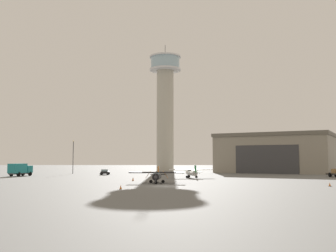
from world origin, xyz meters
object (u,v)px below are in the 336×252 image
(airplane_white, at_px, (192,172))
(truck_box_teal, at_px, (20,169))
(traffic_cone_near_left, at_px, (121,187))
(control_tower, at_px, (165,103))
(airplane_black, at_px, (157,176))
(light_post_east, at_px, (73,154))
(traffic_cone_near_right, at_px, (133,179))
(car_black, at_px, (105,172))
(traffic_cone_mid_apron, at_px, (330,184))

(airplane_white, height_order, truck_box_teal, truck_box_teal)
(traffic_cone_near_left, bearing_deg, control_tower, 87.33)
(airplane_black, xyz_separation_m, light_post_east, (-24.89, 41.60, 4.13))
(control_tower, height_order, traffic_cone_near_right, control_tower)
(traffic_cone_near_left, bearing_deg, airplane_black, 72.12)
(airplane_white, distance_m, car_black, 27.42)
(light_post_east, height_order, traffic_cone_near_left, light_post_east)
(truck_box_teal, relative_size, light_post_east, 0.73)
(car_black, bearing_deg, control_tower, -28.53)
(airplane_black, height_order, light_post_east, light_post_east)
(control_tower, height_order, car_black, control_tower)
(truck_box_teal, height_order, traffic_cone_mid_apron, truck_box_teal)
(car_black, relative_size, light_post_east, 0.47)
(car_black, bearing_deg, light_post_east, 50.26)
(airplane_black, xyz_separation_m, traffic_cone_near_left, (-4.19, -13.00, -0.98))
(airplane_black, height_order, traffic_cone_mid_apron, airplane_black)
(airplane_black, relative_size, traffic_cone_near_right, 13.09)
(traffic_cone_near_right, distance_m, traffic_cone_mid_apron, 33.49)
(truck_box_teal, bearing_deg, traffic_cone_mid_apron, -102.45)
(control_tower, bearing_deg, traffic_cone_mid_apron, -70.75)
(airplane_white, bearing_deg, traffic_cone_near_left, 148.48)
(truck_box_teal, relative_size, car_black, 1.54)
(traffic_cone_near_right, bearing_deg, airplane_white, 42.52)
(light_post_east, bearing_deg, airplane_white, -37.70)
(traffic_cone_near_left, xyz_separation_m, traffic_cone_near_right, (-0.54, 20.12, 0.06))
(airplane_black, bearing_deg, car_black, -155.18)
(traffic_cone_mid_apron, bearing_deg, traffic_cone_near_right, 155.14)
(traffic_cone_mid_apron, bearing_deg, airplane_black, 164.83)
(airplane_white, relative_size, traffic_cone_near_right, 13.21)
(light_post_east, relative_size, traffic_cone_near_right, 13.05)
(car_black, distance_m, light_post_east, 13.07)
(control_tower, height_order, airplane_black, control_tower)
(airplane_white, bearing_deg, truck_box_teal, 65.37)
(control_tower, relative_size, light_post_east, 4.76)
(traffic_cone_near_right, bearing_deg, control_tower, 85.94)
(control_tower, xyz_separation_m, airplane_white, (6.88, -50.35, -21.99))
(truck_box_teal, distance_m, traffic_cone_mid_apron, 67.57)
(traffic_cone_near_left, distance_m, traffic_cone_mid_apron, 30.45)
(airplane_white, relative_size, truck_box_teal, 1.39)
(light_post_east, relative_size, traffic_cone_mid_apron, 15.08)
(traffic_cone_mid_apron, bearing_deg, truck_box_teal, 150.69)
(truck_box_teal, bearing_deg, light_post_east, -11.55)
(airplane_white, bearing_deg, control_tower, -4.43)
(light_post_east, height_order, traffic_cone_mid_apron, light_post_east)
(control_tower, xyz_separation_m, light_post_east, (-24.46, -26.12, -17.86))
(truck_box_teal, relative_size, traffic_cone_near_right, 9.49)
(airplane_black, xyz_separation_m, airplane_white, (6.45, 17.38, 0.00))
(car_black, distance_m, traffic_cone_near_left, 48.82)
(control_tower, distance_m, traffic_cone_near_left, 84.01)
(traffic_cone_near_left, bearing_deg, airplane_white, 70.70)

